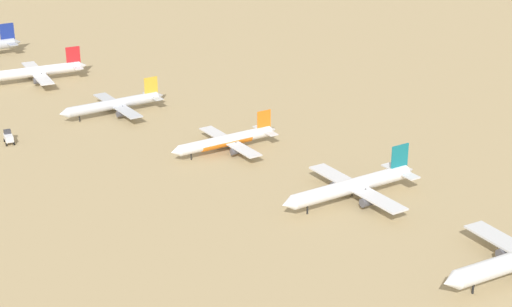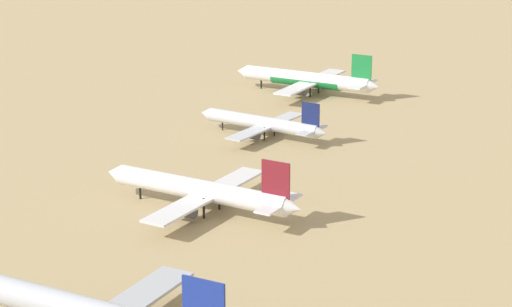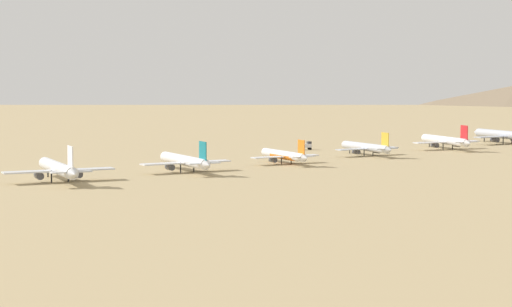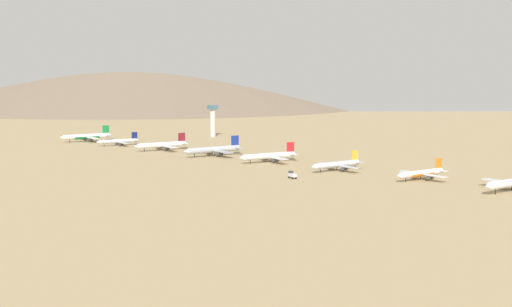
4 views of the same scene
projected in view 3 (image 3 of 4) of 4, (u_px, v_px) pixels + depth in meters
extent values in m
plane|color=tan|center=(438.00, 149.00, 479.94)|extent=(2437.74, 2437.74, 0.00)
cylinder|color=#B2B7C1|center=(504.00, 135.00, 512.39)|extent=(39.53, 5.98, 4.16)
cone|color=#B2B7C1|center=(476.00, 132.00, 531.29)|extent=(3.69, 4.23, 4.07)
cube|color=#A4A8B2|center=(506.00, 136.00, 511.01)|extent=(7.19, 37.40, 0.49)
cylinder|color=#4C4C54|center=(495.00, 140.00, 508.87)|extent=(4.71, 2.73, 2.52)
cylinder|color=black|center=(484.00, 138.00, 525.81)|extent=(0.48, 0.48, 4.18)
cylinder|color=black|center=(503.00, 140.00, 508.88)|extent=(0.48, 0.48, 4.18)
cylinder|color=black|center=(512.00, 140.00, 511.52)|extent=(0.48, 0.48, 4.18)
cylinder|color=white|center=(445.00, 140.00, 479.30)|extent=(36.20, 8.82, 3.80)
cone|color=white|center=(423.00, 138.00, 497.37)|extent=(3.69, 4.14, 3.73)
cone|color=white|center=(468.00, 143.00, 461.41)|extent=(3.25, 3.78, 3.42)
cube|color=red|center=(464.00, 133.00, 464.33)|extent=(5.50, 1.12, 7.01)
cube|color=silver|center=(465.00, 142.00, 464.14)|extent=(4.86, 12.34, 0.36)
cube|color=silver|center=(447.00, 142.00, 477.97)|extent=(9.73, 34.39, 0.45)
cylinder|color=#4C4C54|center=(435.00, 145.00, 476.56)|extent=(4.48, 2.87, 2.30)
cylinder|color=#4C4C54|center=(457.00, 144.00, 481.10)|extent=(4.48, 2.87, 2.30)
cylinder|color=black|center=(429.00, 143.00, 492.11)|extent=(0.44, 0.44, 3.82)
cylinder|color=black|center=(443.00, 146.00, 476.21)|extent=(0.44, 0.44, 3.82)
cylinder|color=black|center=(453.00, 145.00, 478.18)|extent=(0.44, 0.44, 3.82)
cylinder|color=silver|center=(366.00, 147.00, 445.78)|extent=(32.73, 4.34, 3.45)
cone|color=silver|center=(343.00, 144.00, 461.29)|extent=(2.99, 3.46, 3.38)
cone|color=silver|center=(390.00, 150.00, 430.42)|extent=(2.62, 3.17, 3.10)
cube|color=gold|center=(385.00, 140.00, 432.91)|extent=(4.99, 0.45, 6.35)
cube|color=#B6BBC5|center=(386.00, 149.00, 432.76)|extent=(3.20, 10.96, 0.33)
cube|color=#B6BBC5|center=(367.00, 149.00, 444.64)|extent=(5.38, 30.95, 0.41)
cylinder|color=#4C4C54|center=(356.00, 152.00, 442.77)|extent=(3.86, 2.19, 2.09)
cylinder|color=#4C4C54|center=(377.00, 151.00, 448.00)|extent=(3.86, 2.19, 2.09)
cylinder|color=black|center=(350.00, 150.00, 456.79)|extent=(0.40, 0.40, 3.46)
cylinder|color=black|center=(364.00, 152.00, 442.85)|extent=(0.40, 0.40, 3.46)
cylinder|color=black|center=(373.00, 152.00, 445.11)|extent=(0.40, 0.40, 3.46)
cylinder|color=white|center=(284.00, 155.00, 409.44)|extent=(31.43, 4.34, 3.31)
cone|color=white|center=(263.00, 152.00, 424.37)|extent=(2.89, 3.33, 3.24)
cone|color=white|center=(305.00, 158.00, 394.65)|extent=(2.53, 3.06, 2.98)
cube|color=orange|center=(301.00, 148.00, 397.05)|extent=(4.79, 0.46, 6.09)
cube|color=silver|center=(302.00, 157.00, 396.91)|extent=(3.13, 10.53, 0.31)
cube|color=silver|center=(285.00, 156.00, 408.34)|extent=(5.32, 29.72, 0.39)
cylinder|color=#4C4C54|center=(273.00, 160.00, 406.58)|extent=(3.72, 2.12, 2.00)
cylinder|color=#4C4C54|center=(296.00, 159.00, 411.54)|extent=(3.72, 2.12, 2.00)
cylinder|color=black|center=(269.00, 157.00, 420.04)|extent=(0.38, 0.38, 3.33)
cylinder|color=black|center=(281.00, 160.00, 406.63)|extent=(0.38, 0.38, 3.33)
cylinder|color=black|center=(291.00, 160.00, 408.78)|extent=(0.38, 0.38, 3.33)
cylinder|color=orange|center=(284.00, 155.00, 409.46)|extent=(17.33, 3.88, 3.31)
cylinder|color=white|center=(184.00, 160.00, 378.34)|extent=(37.15, 5.38, 3.91)
cone|color=white|center=(163.00, 156.00, 396.05)|extent=(3.44, 3.96, 3.83)
cone|color=white|center=(207.00, 165.00, 360.80)|extent=(3.02, 3.63, 3.52)
cube|color=#14727F|center=(203.00, 151.00, 363.66)|extent=(5.67, 0.59, 7.20)
cube|color=silver|center=(204.00, 163.00, 363.48)|extent=(3.78, 12.46, 0.37)
cube|color=silver|center=(186.00, 163.00, 377.04)|extent=(6.53, 35.15, 0.46)
cylinder|color=#4C4C54|center=(170.00, 167.00, 375.00)|extent=(4.41, 2.54, 2.37)
cylinder|color=#4C4C54|center=(200.00, 165.00, 380.79)|extent=(4.41, 2.54, 2.37)
cylinder|color=black|center=(169.00, 163.00, 390.91)|extent=(0.45, 0.45, 3.93)
cylinder|color=black|center=(181.00, 168.00, 375.03)|extent=(0.45, 0.45, 3.93)
cylinder|color=black|center=(194.00, 167.00, 377.54)|extent=(0.45, 0.45, 3.93)
cylinder|color=silver|center=(58.00, 168.00, 347.35)|extent=(40.40, 8.39, 4.24)
cone|color=silver|center=(44.00, 162.00, 367.19)|extent=(3.98, 4.50, 4.16)
cone|color=silver|center=(74.00, 174.00, 327.71)|extent=(3.50, 4.12, 3.82)
cube|color=white|center=(70.00, 158.00, 330.92)|extent=(6.14, 1.03, 7.81)
cube|color=silver|center=(71.00, 172.00, 330.71)|extent=(4.94, 13.69, 0.40)
cube|color=silver|center=(59.00, 171.00, 345.90)|extent=(9.49, 38.32, 0.50)
cylinder|color=#4C4C54|center=(39.00, 176.00, 344.09)|extent=(4.93, 3.04, 2.57)
cylinder|color=#4C4C54|center=(78.00, 174.00, 349.60)|extent=(4.93, 3.04, 2.57)
cylinder|color=black|center=(48.00, 171.00, 361.42)|extent=(0.49, 0.49, 4.26)
cylinder|color=black|center=(51.00, 177.00, 343.85)|extent=(0.49, 0.49, 4.26)
cylinder|color=black|center=(68.00, 176.00, 346.24)|extent=(0.49, 0.49, 4.26)
cube|color=silver|center=(306.00, 146.00, 476.03)|extent=(3.19, 5.53, 1.70)
cube|color=#333338|center=(309.00, 143.00, 476.49)|extent=(2.36, 2.14, 1.10)
cylinder|color=black|center=(309.00, 148.00, 477.91)|extent=(0.54, 1.14, 1.10)
cylinder|color=black|center=(311.00, 149.00, 475.76)|extent=(0.54, 1.14, 1.10)
cylinder|color=black|center=(301.00, 149.00, 476.56)|extent=(0.54, 1.14, 1.10)
cylinder|color=black|center=(303.00, 149.00, 474.41)|extent=(0.54, 1.14, 1.10)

